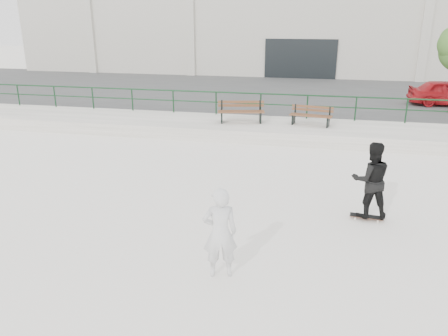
% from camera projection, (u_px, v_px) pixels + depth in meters
% --- Properties ---
extents(ground, '(120.00, 120.00, 0.00)m').
position_uv_depth(ground, '(237.00, 250.00, 9.18)').
color(ground, silver).
rests_on(ground, ground).
extents(ledge, '(30.00, 3.00, 0.50)m').
position_uv_depth(ledge, '(280.00, 130.00, 17.87)').
color(ledge, '#AEAC9F').
rests_on(ledge, ground).
extents(parking_strip, '(60.00, 14.00, 0.50)m').
position_uv_depth(parking_strip, '(294.00, 96.00, 25.72)').
color(parking_strip, '#3F3F3F').
rests_on(parking_strip, ground).
extents(railing, '(28.00, 0.06, 1.03)m').
position_uv_depth(railing, '(284.00, 100.00, 18.75)').
color(railing, '#153B1E').
rests_on(railing, ledge).
extents(commercial_building, '(44.20, 16.33, 8.00)m').
position_uv_depth(commercial_building, '(307.00, 18.00, 37.22)').
color(commercial_building, beige).
rests_on(commercial_building, ground).
extents(bench_left, '(1.98, 0.94, 0.88)m').
position_uv_depth(bench_left, '(241.00, 112.00, 18.01)').
color(bench_left, brown).
rests_on(bench_left, ledge).
extents(bench_right, '(1.74, 0.77, 0.77)m').
position_uv_depth(bench_right, '(311.00, 116.00, 17.54)').
color(bench_right, brown).
rests_on(bench_right, ledge).
extents(red_car, '(3.70, 1.59, 1.25)m').
position_uv_depth(red_car, '(448.00, 93.00, 21.38)').
color(red_car, '#B4161C').
rests_on(red_car, parking_strip).
extents(skateboard, '(0.80, 0.28, 0.09)m').
position_uv_depth(skateboard, '(367.00, 217.00, 10.54)').
color(skateboard, black).
rests_on(skateboard, ground).
extents(standing_skater, '(1.00, 0.83, 1.85)m').
position_uv_depth(standing_skater, '(371.00, 180.00, 10.23)').
color(standing_skater, black).
rests_on(standing_skater, skateboard).
extents(seated_skater, '(0.74, 0.60, 1.77)m').
position_uv_depth(seated_skater, '(220.00, 233.00, 8.01)').
color(seated_skater, silver).
rests_on(seated_skater, ground).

